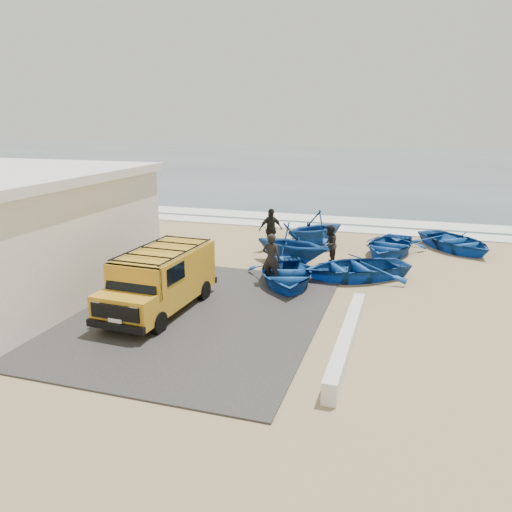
# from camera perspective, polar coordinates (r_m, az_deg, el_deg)

# --- Properties ---
(ground) EXTENTS (160.00, 160.00, 0.00)m
(ground) POSITION_cam_1_polar(r_m,az_deg,el_deg) (17.83, -4.54, -4.30)
(ground) COLOR tan
(slab) EXTENTS (12.00, 10.00, 0.05)m
(slab) POSITION_cam_1_polar(r_m,az_deg,el_deg) (16.99, -13.39, -5.62)
(slab) COLOR #393634
(slab) RESTS_ON ground
(ocean) EXTENTS (180.00, 88.00, 0.01)m
(ocean) POSITION_cam_1_polar(r_m,az_deg,el_deg) (72.06, 12.55, 10.36)
(ocean) COLOR #385166
(ocean) RESTS_ON ground
(surf_line) EXTENTS (180.00, 1.60, 0.06)m
(surf_line) POSITION_cam_1_polar(r_m,az_deg,el_deg) (28.88, 4.36, 3.48)
(surf_line) COLOR white
(surf_line) RESTS_ON ground
(surf_wash) EXTENTS (180.00, 2.20, 0.04)m
(surf_wash) POSITION_cam_1_polar(r_m,az_deg,el_deg) (31.27, 5.42, 4.37)
(surf_wash) COLOR white
(surf_wash) RESTS_ON ground
(parapet) EXTENTS (0.35, 6.00, 0.55)m
(parapet) POSITION_cam_1_polar(r_m,az_deg,el_deg) (13.85, 10.37, -9.31)
(parapet) COLOR silver
(parapet) RESTS_ON ground
(van) EXTENTS (2.08, 4.80, 2.02)m
(van) POSITION_cam_1_polar(r_m,az_deg,el_deg) (16.20, -10.83, -2.53)
(van) COLOR gold
(van) RESTS_ON ground
(boat_near_left) EXTENTS (3.99, 4.76, 0.84)m
(boat_near_left) POSITION_cam_1_polar(r_m,az_deg,el_deg) (18.69, 3.43, -1.97)
(boat_near_left) COLOR #144A9E
(boat_near_left) RESTS_ON ground
(boat_near_right) EXTENTS (5.11, 4.71, 0.86)m
(boat_near_right) POSITION_cam_1_polar(r_m,az_deg,el_deg) (19.69, 11.28, -1.31)
(boat_near_right) COLOR #144A9E
(boat_near_right) RESTS_ON ground
(boat_mid_left) EXTENTS (4.00, 3.70, 1.75)m
(boat_mid_left) POSITION_cam_1_polar(r_m,az_deg,el_deg) (21.24, 4.01, 1.44)
(boat_mid_left) COLOR #144A9E
(boat_mid_left) RESTS_ON ground
(boat_mid_right) EXTENTS (3.57, 4.47, 0.83)m
(boat_mid_right) POSITION_cam_1_polar(r_m,az_deg,el_deg) (23.54, 14.97, 1.18)
(boat_mid_right) COLOR #144A9E
(boat_mid_right) RESTS_ON ground
(boat_far_left) EXTENTS (4.24, 4.30, 1.71)m
(boat_far_left) POSITION_cam_1_polar(r_m,az_deg,el_deg) (24.44, 6.78, 3.19)
(boat_far_left) COLOR #144A9E
(boat_far_left) RESTS_ON ground
(boat_far_right) EXTENTS (4.87, 5.09, 0.86)m
(boat_far_right) POSITION_cam_1_polar(r_m,az_deg,el_deg) (25.19, 21.81, 1.55)
(boat_far_right) COLOR #144A9E
(boat_far_right) RESTS_ON ground
(fisherman_front) EXTENTS (0.72, 0.50, 1.92)m
(fisherman_front) POSITION_cam_1_polar(r_m,az_deg,el_deg) (18.61, 1.75, -0.30)
(fisherman_front) COLOR black
(fisherman_front) RESTS_ON ground
(fisherman_middle) EXTENTS (0.66, 0.84, 1.69)m
(fisherman_middle) POSITION_cam_1_polar(r_m,az_deg,el_deg) (21.37, 8.39, 1.31)
(fisherman_middle) COLOR black
(fisherman_middle) RESTS_ON ground
(fisherman_back) EXTENTS (1.20, 1.12, 1.99)m
(fisherman_back) POSITION_cam_1_polar(r_m,az_deg,el_deg) (23.33, 1.67, 3.04)
(fisherman_back) COLOR black
(fisherman_back) RESTS_ON ground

